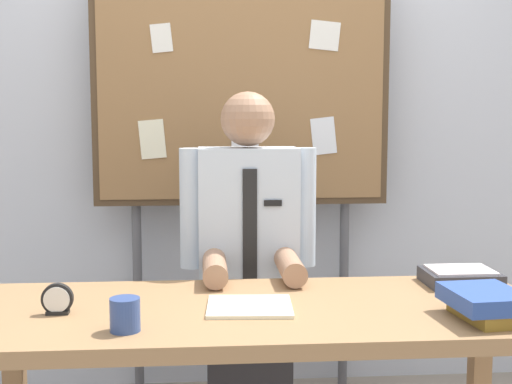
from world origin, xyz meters
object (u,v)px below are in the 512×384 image
(person, at_px, (248,279))
(paper_tray, at_px, (460,277))
(desk, at_px, (260,332))
(book_stack, at_px, (487,304))
(open_notebook, at_px, (250,307))
(bulletin_board, at_px, (242,94))
(desk_clock, at_px, (57,300))
(coffee_mug, at_px, (125,315))

(person, height_order, paper_tray, person)
(desk, xyz_separation_m, book_stack, (0.67, -0.19, 0.13))
(person, distance_m, open_notebook, 0.61)
(open_notebook, bearing_deg, book_stack, -13.47)
(book_stack, height_order, open_notebook, book_stack)
(bulletin_board, xyz_separation_m, book_stack, (0.67, -1.20, -0.66))
(bulletin_board, bearing_deg, book_stack, -60.86)
(desk_clock, relative_size, coffee_mug, 1.01)
(paper_tray, bearing_deg, desk_clock, -169.23)
(person, height_order, coffee_mug, person)
(open_notebook, height_order, coffee_mug, coffee_mug)
(desk, height_order, book_stack, book_stack)
(desk_clock, xyz_separation_m, coffee_mug, (0.23, -0.18, 0.00))
(book_stack, bearing_deg, bulletin_board, 119.14)
(open_notebook, bearing_deg, coffee_mug, -151.78)
(bulletin_board, distance_m, open_notebook, 1.24)
(desk, height_order, paper_tray, paper_tray)
(open_notebook, bearing_deg, desk, 28.99)
(person, relative_size, desk_clock, 14.72)
(book_stack, bearing_deg, person, 130.58)
(bulletin_board, distance_m, book_stack, 1.52)
(desk_clock, xyz_separation_m, paper_tray, (1.38, 0.26, -0.02))
(bulletin_board, bearing_deg, open_notebook, -92.01)
(coffee_mug, bearing_deg, bulletin_board, 71.73)
(desk, relative_size, open_notebook, 6.94)
(desk, xyz_separation_m, person, (0.00, 0.59, 0.03))
(desk, height_order, open_notebook, open_notebook)
(paper_tray, bearing_deg, open_notebook, -162.54)
(bulletin_board, xyz_separation_m, desk_clock, (-0.63, -1.04, -0.66))
(book_stack, relative_size, open_notebook, 1.00)
(coffee_mug, bearing_deg, open_notebook, 28.22)
(person, height_order, book_stack, person)
(bulletin_board, xyz_separation_m, paper_tray, (0.75, -0.78, -0.68))
(book_stack, relative_size, coffee_mug, 2.76)
(person, bearing_deg, book_stack, -49.42)
(coffee_mug, bearing_deg, paper_tray, 21.09)
(desk, distance_m, desk_clock, 0.65)
(open_notebook, bearing_deg, paper_tray, 17.46)
(bulletin_board, relative_size, book_stack, 7.48)
(desk, distance_m, open_notebook, 0.10)
(desk_clock, height_order, paper_tray, desk_clock)
(book_stack, relative_size, desk_clock, 2.74)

